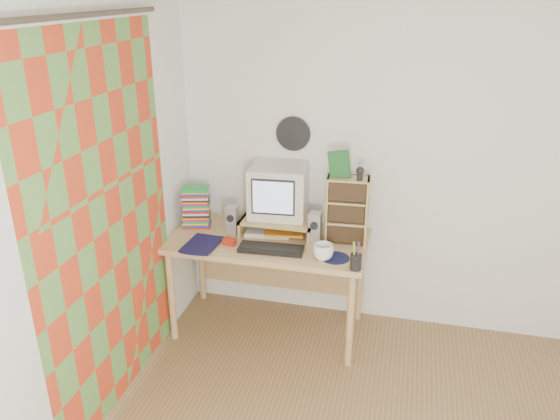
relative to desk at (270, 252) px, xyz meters
The scene contains 20 objects.
back_wall 1.25m from the desk, 16.59° to the left, with size 3.50×3.50×0.00m, color white.
left_wall 1.73m from the desk, 116.51° to the right, with size 3.50×3.50×0.00m, color white.
curtain 1.29m from the desk, 125.22° to the right, with size 2.20×2.20×0.00m, color red.
wall_disc 0.87m from the desk, 70.78° to the left, with size 0.25×0.25×0.02m, color black.
desk is the anchor object (origin of this frame).
monitor_riser 0.24m from the desk, 36.34° to the left, with size 0.52×0.30×0.12m.
crt_monitor 0.45m from the desk, 66.22° to the left, with size 0.39×0.39×0.37m, color beige.
speaker_left 0.36m from the desk, behind, with size 0.08×0.08×0.21m, color #A2A2A7.
speaker_right 0.42m from the desk, ahead, with size 0.08×0.08×0.22m, color #A2A2A7.
keyboard 0.30m from the desk, 73.67° to the right, with size 0.44×0.15×0.03m, color black.
dvd_stack 0.63m from the desk, behind, with size 0.19×0.14×0.27m, color brown, non-canonical shape.
cd_rack 0.66m from the desk, ahead, with size 0.28×0.15×0.47m, color tan.
mug 0.55m from the desk, 32.90° to the right, with size 0.14×0.14×0.11m, color white.
diary 0.61m from the desk, 151.15° to the right, with size 0.26×0.20×0.05m, color #100F38.
mousepad 0.58m from the desk, 25.90° to the right, with size 0.19×0.19×0.00m, color #101136.
pen_cup 0.78m from the desk, 29.34° to the right, with size 0.07×0.07×0.15m, color black, non-canonical shape.
papers 0.16m from the desk, 62.40° to the left, with size 0.32×0.23×0.04m, color beige, non-canonical shape.
red_box 0.36m from the desk, 136.72° to the right, with size 0.09×0.06×0.04m, color #B02512.
game_box 0.85m from the desk, ahead, with size 0.14×0.03×0.18m, color #175320.
webcam 0.90m from the desk, ahead, with size 0.05×0.05×0.09m, color black, non-canonical shape.
Camera 1 is at (-0.11, -2.00, 2.41)m, focal length 35.00 mm.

